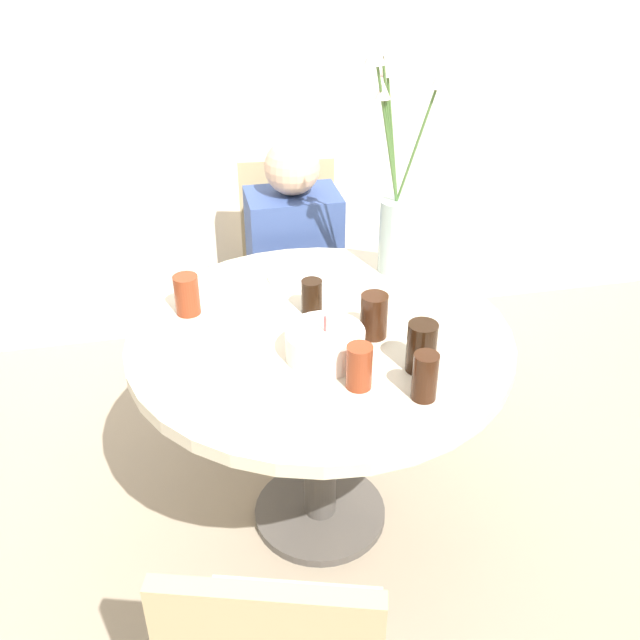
% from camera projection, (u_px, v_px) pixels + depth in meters
% --- Properties ---
extents(ground_plane, '(16.00, 16.00, 0.00)m').
position_uv_depth(ground_plane, '(320.00, 515.00, 2.42)').
color(ground_plane, gray).
extents(wall_back, '(8.00, 0.05, 2.60)m').
position_uv_depth(wall_back, '(252.00, 40.00, 2.81)').
color(wall_back, silver).
rests_on(wall_back, ground_plane).
extents(dining_table, '(1.10, 1.10, 0.74)m').
position_uv_depth(dining_table, '(320.00, 369.00, 2.10)').
color(dining_table, beige).
rests_on(dining_table, ground_plane).
extents(chair_right_flank, '(0.43, 0.43, 0.91)m').
position_uv_depth(chair_right_flank, '(290.00, 261.00, 2.91)').
color(chair_right_flank, beige).
rests_on(chair_right_flank, ground_plane).
extents(birthday_cake, '(0.21, 0.21, 0.13)m').
position_uv_depth(birthday_cake, '(325.00, 344.00, 1.90)').
color(birthday_cake, white).
rests_on(birthday_cake, dining_table).
extents(flower_vase, '(0.26, 0.18, 0.75)m').
position_uv_depth(flower_vase, '(395.00, 204.00, 2.21)').
color(flower_vase, '#9EB2AD').
rests_on(flower_vase, dining_table).
extents(side_plate, '(0.20, 0.20, 0.01)m').
position_uv_depth(side_plate, '(299.00, 277.00, 2.30)').
color(side_plate, white).
rests_on(side_plate, dining_table).
extents(drink_glass_0, '(0.07, 0.07, 0.12)m').
position_uv_depth(drink_glass_0, '(359.00, 367.00, 1.78)').
color(drink_glass_0, maroon).
rests_on(drink_glass_0, dining_table).
extents(drink_glass_1, '(0.07, 0.07, 0.12)m').
position_uv_depth(drink_glass_1, '(187.00, 295.00, 2.09)').
color(drink_glass_1, maroon).
rests_on(drink_glass_1, dining_table).
extents(drink_glass_2, '(0.08, 0.08, 0.13)m').
position_uv_depth(drink_glass_2, '(374.00, 316.00, 1.98)').
color(drink_glass_2, '#33190C').
rests_on(drink_glass_2, dining_table).
extents(drink_glass_3, '(0.08, 0.08, 0.14)m').
position_uv_depth(drink_glass_3, '(422.00, 347.00, 1.84)').
color(drink_glass_3, black).
rests_on(drink_glass_3, dining_table).
extents(drink_glass_4, '(0.06, 0.06, 0.10)m').
position_uv_depth(drink_glass_4, '(312.00, 296.00, 2.10)').
color(drink_glass_4, black).
rests_on(drink_glass_4, dining_table).
extents(drink_glass_5, '(0.06, 0.06, 0.13)m').
position_uv_depth(drink_glass_5, '(425.00, 377.00, 1.74)').
color(drink_glass_5, '#33190C').
rests_on(drink_glass_5, dining_table).
extents(person_boy, '(0.34, 0.24, 1.07)m').
position_uv_depth(person_boy, '(295.00, 282.00, 2.78)').
color(person_boy, '#383333').
rests_on(person_boy, ground_plane).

